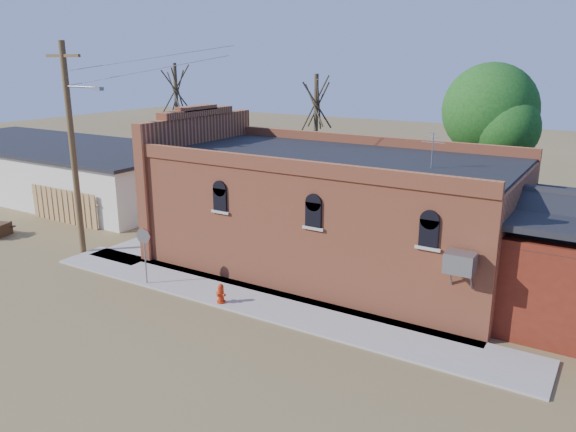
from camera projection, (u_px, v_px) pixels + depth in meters
The scene contains 13 objects.
ground at pixel (211, 303), 19.76m from camera, with size 120.00×120.00×0.00m, color brown.
sidewalk_south at pixel (260, 302), 19.73m from camera, with size 19.00×2.20×0.08m, color #9E9991.
sidewalk_west at pixel (188, 231), 27.84m from camera, with size 2.60×10.00×0.08m, color #9E9991.
brick_bar at pixel (326, 210), 22.80m from camera, with size 16.40×7.97×6.30m.
storage_building at pixel (55, 168), 35.45m from camera, with size 20.40×8.40×3.17m.
wood_fence at pixel (64, 206), 29.08m from camera, with size 5.20×0.10×1.80m, color #9F7B47, non-canonical shape.
utility_pole at pixel (73, 145), 23.55m from camera, with size 3.12×0.26×9.00m.
tree_bare_near at pixel (316, 103), 30.31m from camera, with size 2.80×2.80×7.65m.
tree_bare_far at pixel (176, 89), 36.56m from camera, with size 2.80×2.80×8.16m.
tree_leafy at pixel (490, 111), 26.20m from camera, with size 4.40×4.40×8.15m.
fire_hydrant at pixel (221, 293), 19.50m from camera, with size 0.40×0.38×0.69m.
stop_sign at pixel (144, 241), 20.84m from camera, with size 0.58×0.21×2.17m.
trash_barrel at pixel (163, 222), 27.65m from camera, with size 0.55×0.55×0.85m, color navy.
Camera 1 is at (11.83, -14.07, 8.32)m, focal length 35.00 mm.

